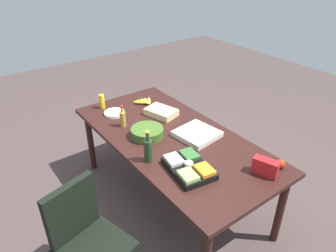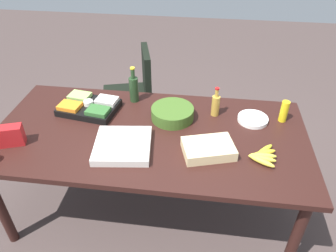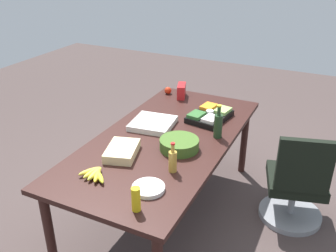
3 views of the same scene
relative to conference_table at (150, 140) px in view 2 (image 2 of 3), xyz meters
name	(u,v)px [view 2 (image 2 of 3)]	position (x,y,z in m)	size (l,w,h in m)	color
ground_plane	(153,207)	(0.00, 0.00, -0.72)	(10.00, 10.00, 0.00)	#483B38
conference_table	(150,140)	(0.00, 0.00, 0.00)	(2.19, 1.06, 0.80)	black
office_chair	(132,102)	(-0.40, 1.07, -0.38)	(0.59, 0.59, 0.91)	gray
salad_bowl	(172,113)	(0.14, 0.19, 0.12)	(0.31, 0.31, 0.09)	#3D5E22
pizza_box	(123,145)	(-0.14, -0.19, 0.10)	(0.36, 0.36, 0.05)	silver
banana_bunch	(263,156)	(0.75, -0.18, 0.10)	(0.19, 0.24, 0.04)	yellow
veggie_tray	(89,106)	(-0.51, 0.21, 0.11)	(0.46, 0.36, 0.09)	black
chip_bag_red	(7,136)	(-0.90, -0.25, 0.14)	(0.20, 0.08, 0.14)	red
mustard_bottle	(284,111)	(0.94, 0.27, 0.16)	(0.06, 0.06, 0.16)	yellow
wine_bottle	(134,88)	(-0.19, 0.40, 0.19)	(0.09, 0.09, 0.29)	#223B20
sheet_cake	(208,149)	(0.41, -0.17, 0.11)	(0.32, 0.22, 0.07)	beige
dressing_bottle	(216,105)	(0.45, 0.28, 0.16)	(0.07, 0.07, 0.23)	gold
paper_plate_stack	(253,119)	(0.73, 0.23, 0.09)	(0.22, 0.22, 0.03)	white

